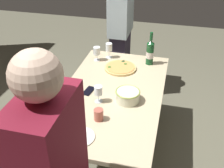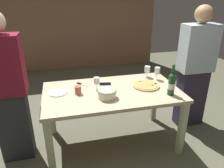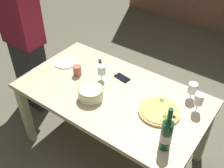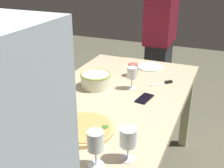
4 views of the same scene
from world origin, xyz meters
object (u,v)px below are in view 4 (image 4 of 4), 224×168
cup_amber (133,70)px  serving_bowl (96,80)px  dining_table (112,109)px  wine_bottle (13,114)px  pizza (83,129)px  side_plate (150,67)px  person_guest_left (160,39)px  wine_glass_far_left (132,74)px  pizza_knife (164,83)px  wine_glass_by_bottle (128,139)px  cell_phone (144,98)px  wine_glass_near_pizza (95,142)px

cup_amber → serving_bowl: bearing=-29.4°
dining_table → wine_bottle: 0.71m
pizza → side_plate: 1.06m
person_guest_left → wine_glass_far_left: bearing=4.3°
dining_table → wine_bottle: (0.62, -0.25, 0.23)m
wine_bottle → pizza_knife: (-0.96, 0.52, -0.13)m
wine_glass_by_bottle → person_guest_left: bearing=-170.6°
side_plate → cell_phone: (0.58, 0.13, 0.00)m
pizza_knife → dining_table: bearing=-38.9°
wine_glass_near_pizza → side_plate: 1.29m
wine_bottle → wine_glass_far_left: size_ratio=2.30×
serving_bowl → pizza: bearing=18.8°
dining_table → wine_glass_near_pizza: 0.72m
wine_glass_far_left → pizza_knife: 0.27m
side_plate → wine_glass_near_pizza: bearing=5.3°
side_plate → pizza_knife: bearing=32.7°
serving_bowl → wine_glass_far_left: (-0.07, 0.24, 0.05)m
wine_glass_near_pizza → cup_amber: 1.08m
pizza_knife → person_guest_left: person_guest_left is taller
pizza → cell_phone: pizza is taller
wine_glass_by_bottle → person_guest_left: person_guest_left is taller
wine_glass_near_pizza → pizza: bearing=-141.0°
cup_amber → person_guest_left: person_guest_left is taller
wine_glass_by_bottle → person_guest_left: 1.72m
wine_glass_by_bottle → cell_phone: size_ratio=1.08×
wine_glass_by_bottle → cell_phone: 0.62m
wine_glass_near_pizza → cup_amber: wine_glass_near_pizza is taller
dining_table → side_plate: side_plate is taller
wine_bottle → wine_glass_near_pizza: (0.04, 0.45, -0.02)m
serving_bowl → person_guest_left: (-1.04, 0.19, 0.05)m
wine_bottle → side_plate: 1.30m
cup_amber → side_plate: cup_amber is taller
pizza → pizza_knife: bearing=162.2°
wine_glass_by_bottle → person_guest_left: size_ratio=0.09×
serving_bowl → wine_glass_by_bottle: bearing=35.6°
wine_glass_near_pizza → side_plate: (-1.28, -0.12, -0.11)m
serving_bowl → wine_glass_by_bottle: (0.66, 0.47, 0.05)m
pizza_knife → cup_amber: bearing=-103.7°
serving_bowl → cell_phone: 0.38m
pizza → side_plate: bearing=176.7°
cell_phone → person_guest_left: 1.11m
cup_amber → pizza_knife: (0.06, 0.26, -0.04)m
cell_phone → pizza_knife: size_ratio=1.01×
wine_bottle → cup_amber: wine_bottle is taller
dining_table → person_guest_left: bearing=178.5°
serving_bowl → wine_glass_near_pizza: bearing=25.6°
wine_bottle → dining_table: bearing=157.8°
pizza → wine_glass_near_pizza: 0.30m
side_plate → cell_phone: size_ratio=1.49×
wine_glass_by_bottle → wine_glass_near_pizza: bearing=-49.6°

